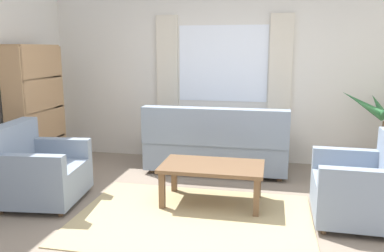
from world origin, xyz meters
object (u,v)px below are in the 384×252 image
armchair_left (38,171)px  armchair_right (364,188)px  coffee_table (212,170)px  couch (216,146)px  bookshelf (40,114)px  potted_plant (382,144)px

armchair_left → armchair_right: same height
armchair_right → coffee_table: (-1.51, 0.17, 0.03)m
armchair_right → coffee_table: 1.52m
couch → armchair_right: size_ratio=2.16×
armchair_right → bookshelf: (-3.98, 0.86, 0.45)m
coffee_table → potted_plant: bearing=32.1°
couch → armchair_right: 2.08m
armchair_left → potted_plant: bearing=-73.8°
couch → coffee_table: size_ratio=1.73×
armchair_left → coffee_table: 1.90m
armchair_left → bookshelf: (-0.60, 1.04, 0.45)m
couch → armchair_right: bearing=141.3°
armchair_right → bookshelf: 4.09m
couch → bookshelf: (-2.35, -0.44, 0.43)m
armchair_right → bookshelf: bearing=-100.9°
couch → potted_plant: (2.13, 0.14, 0.09)m
armchair_right → potted_plant: bearing=161.8°
couch → bookshelf: size_ratio=1.10×
armchair_left → coffee_table: (1.87, 0.35, 0.03)m
potted_plant → bookshelf: 4.54m
potted_plant → bookshelf: bearing=-172.7°
couch → coffee_table: couch is taller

